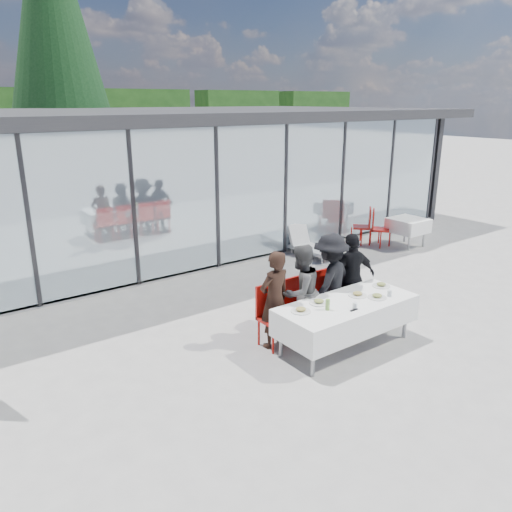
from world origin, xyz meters
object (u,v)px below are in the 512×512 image
(folded_eyeglasses, at_px, (354,310))
(spare_table_right, at_px, (408,226))
(plate_a, at_px, (301,310))
(spare_chair_b, at_px, (365,224))
(diner_chair_a, at_px, (272,312))
(diner_chair_b, at_px, (297,305))
(dining_table, at_px, (346,315))
(plate_b, at_px, (319,302))
(plate_d, at_px, (381,285))
(diner_b, at_px, (300,292))
(plate_extra, at_px, (377,296))
(plate_c, at_px, (358,294))
(lounger, at_px, (309,245))
(spare_chair_a, at_px, (377,226))
(conifer_tree, at_px, (54,26))
(diner_a, at_px, (275,300))
(juice_bottle, at_px, (328,305))
(diner_chair_c, at_px, (326,296))
(diner_chair_d, at_px, (348,289))
(diner_d, at_px, (351,277))
(diner_c, at_px, (330,282))

(folded_eyeglasses, xyz_separation_m, spare_table_right, (5.57, 3.29, -0.20))
(plate_a, bearing_deg, spare_chair_b, 33.82)
(diner_chair_a, height_order, diner_chair_b, same)
(dining_table, height_order, diner_chair_b, diner_chair_b)
(plate_b, relative_size, plate_d, 1.00)
(diner_b, bearing_deg, plate_extra, 125.85)
(plate_extra, relative_size, folded_eyeglasses, 2.08)
(plate_c, distance_m, lounger, 4.63)
(spare_chair_a, distance_m, conifer_tree, 12.29)
(spare_chair_a, xyz_separation_m, lounger, (-1.97, 0.44, -0.28))
(plate_a, height_order, plate_extra, same)
(spare_chair_a, relative_size, lounger, 0.71)
(diner_a, bearing_deg, juice_bottle, 115.98)
(diner_chair_c, xyz_separation_m, folded_eyeglasses, (-0.46, -1.03, 0.22))
(plate_d, xyz_separation_m, spare_chair_a, (3.85, 3.37, -0.24))
(diner_chair_d, distance_m, plate_extra, 0.99)
(diner_chair_d, bearing_deg, lounger, 57.89)
(dining_table, xyz_separation_m, folded_eyeglasses, (-0.15, -0.28, 0.22))
(plate_a, bearing_deg, dining_table, -10.10)
(folded_eyeglasses, bearing_deg, diner_b, 101.17)
(diner_a, relative_size, lounger, 1.13)
(diner_chair_c, bearing_deg, spare_table_right, 23.83)
(plate_b, xyz_separation_m, spare_chair_b, (5.09, 3.62, -0.24))
(diner_chair_b, xyz_separation_m, spare_table_right, (5.76, 2.26, 0.02))
(diner_d, bearing_deg, conifer_tree, -72.64)
(plate_c, xyz_separation_m, plate_extra, (0.18, -0.24, 0.00))
(folded_eyeglasses, bearing_deg, conifer_tree, 89.71)
(diner_a, height_order, juice_bottle, diner_a)
(diner_chair_a, xyz_separation_m, conifer_tree, (0.78, 12.63, 5.45))
(diner_chair_b, xyz_separation_m, plate_b, (-0.04, -0.54, 0.24))
(diner_chair_d, xyz_separation_m, plate_a, (-1.62, -0.61, 0.24))
(diner_chair_c, xyz_separation_m, spare_table_right, (5.11, 2.26, 0.02))
(diner_b, xyz_separation_m, lounger, (3.16, 3.26, -0.52))
(plate_a, bearing_deg, plate_b, 9.25)
(diner_chair_c, bearing_deg, plate_b, -142.14)
(dining_table, bearing_deg, diner_chair_c, 67.89)
(plate_extra, bearing_deg, folded_eyeglasses, -169.09)
(dining_table, bearing_deg, plate_extra, -17.62)
(diner_chair_c, height_order, spare_table_right, diner_chair_c)
(juice_bottle, bearing_deg, plate_b, 75.28)
(plate_extra, relative_size, spare_chair_b, 0.30)
(dining_table, distance_m, conifer_tree, 14.45)
(spare_chair_b, bearing_deg, diner_c, -144.35)
(diner_chair_c, distance_m, folded_eyeglasses, 1.15)
(diner_chair_b, relative_size, lounger, 0.71)
(diner_d, bearing_deg, spare_chair_a, -131.32)
(plate_a, height_order, plate_d, same)
(diner_chair_d, distance_m, spare_table_right, 5.13)
(plate_b, height_order, conifer_tree, conifer_tree)
(diner_a, distance_m, spare_chair_a, 6.32)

